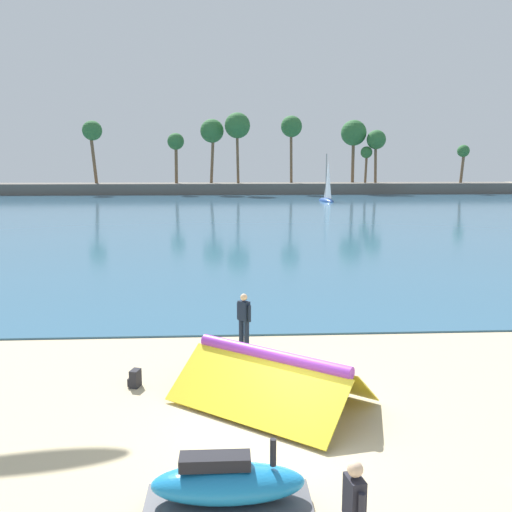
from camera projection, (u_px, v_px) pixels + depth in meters
ground_plane at (273, 427)px, 11.53m from camera, size 260.00×260.00×0.00m
sea at (233, 202)px, 73.96m from camera, size 220.00×114.86×0.06m
palm_headland at (242, 174)px, 90.75m from camera, size 95.43×6.88×13.09m
folded_kite at (272, 369)px, 12.50m from camera, size 4.92×4.64×1.23m
watercraft_on_trailer at (227, 486)px, 8.55m from camera, size 2.60×1.22×1.28m
person_at_waterline at (244, 319)px, 16.20m from camera, size 0.41×0.42×1.67m
backpack_near_kite at (135, 379)px, 13.53m from camera, size 0.33×0.34×0.44m
sailboat_near_shore at (327, 197)px, 74.12m from camera, size 2.08×4.86×6.82m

